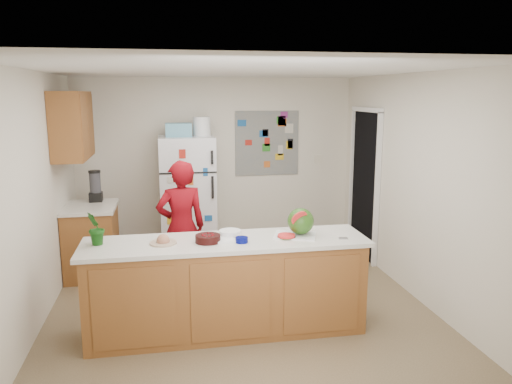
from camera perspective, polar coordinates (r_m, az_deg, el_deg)
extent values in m
cube|color=brown|center=(5.53, -1.85, -13.19)|extent=(4.00, 4.50, 0.02)
cube|color=beige|center=(7.35, -4.52, 3.16)|extent=(4.00, 0.02, 2.50)
cube|color=beige|center=(5.25, -24.20, -1.05)|extent=(0.02, 4.50, 2.50)
cube|color=beige|center=(5.78, 18.18, 0.43)|extent=(0.02, 4.50, 2.50)
cube|color=white|center=(5.04, -2.03, 13.87)|extent=(4.00, 4.50, 0.02)
cube|color=black|center=(7.10, 12.37, 0.76)|extent=(0.03, 0.85, 2.04)
cube|color=brown|center=(4.88, -3.36, -10.92)|extent=(2.60, 0.62, 0.88)
cube|color=silver|center=(4.72, -3.43, -5.74)|extent=(2.68, 0.70, 0.04)
cube|color=brown|center=(6.67, -18.24, -5.43)|extent=(0.60, 0.80, 0.86)
cube|color=silver|center=(6.56, -18.48, -1.66)|extent=(0.64, 0.84, 0.04)
cube|color=brown|center=(6.39, -20.27, 7.16)|extent=(0.35, 1.00, 0.80)
cube|color=silver|center=(7.02, -7.80, -0.61)|extent=(0.75, 0.70, 1.70)
cube|color=#5999B2|center=(6.89, -8.85, 7.04)|extent=(0.35, 0.28, 0.18)
cube|color=slate|center=(7.41, 1.27, 5.59)|extent=(0.95, 0.01, 0.95)
imported|color=maroon|center=(5.76, -8.52, -4.03)|extent=(0.62, 0.46, 1.55)
cylinder|color=black|center=(6.75, -17.89, 0.55)|extent=(0.14, 0.14, 0.38)
cube|color=silver|center=(4.85, 4.48, -4.97)|extent=(0.47, 0.41, 0.01)
sphere|color=#2C5E0F|center=(4.85, 5.13, -3.35)|extent=(0.26, 0.26, 0.26)
cylinder|color=red|center=(4.78, 3.49, -5.00)|extent=(0.17, 0.17, 0.02)
cylinder|color=black|center=(4.66, -5.52, -5.32)|extent=(0.30, 0.30, 0.07)
cylinder|color=white|center=(4.83, -2.97, -4.74)|extent=(0.26, 0.26, 0.06)
cylinder|color=#010556|center=(4.63, -1.65, -5.49)|extent=(0.12, 0.12, 0.05)
cylinder|color=beige|center=(4.67, -10.56, -5.73)|extent=(0.32, 0.32, 0.02)
cube|color=white|center=(4.68, -3.65, -5.51)|extent=(0.19, 0.17, 0.02)
cube|color=gray|center=(4.82, 9.94, -5.22)|extent=(0.09, 0.05, 0.01)
imported|color=#204A14|center=(4.74, -17.81, -3.98)|extent=(0.15, 0.18, 0.32)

